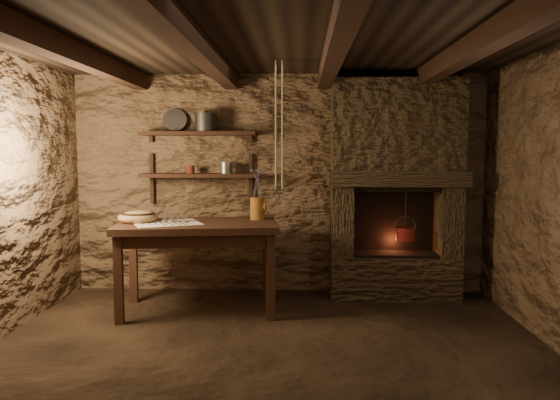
{
  "coord_description": "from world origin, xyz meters",
  "views": [
    {
      "loc": [
        0.25,
        -4.02,
        1.57
      ],
      "look_at": [
        0.06,
        0.9,
        1.12
      ],
      "focal_mm": 35.0,
      "sensor_mm": 36.0,
      "label": 1
    }
  ],
  "objects_px": {
    "work_table": "(198,263)",
    "red_pot": "(405,233)",
    "iron_stockpot": "(206,123)",
    "stoneware_jug": "(258,198)",
    "wooden_bowl": "(138,218)"
  },
  "relations": [
    {
      "from": "work_table",
      "to": "red_pot",
      "type": "relative_size",
      "value": 3.0
    },
    {
      "from": "work_table",
      "to": "iron_stockpot",
      "type": "height_order",
      "value": "iron_stockpot"
    },
    {
      "from": "stoneware_jug",
      "to": "iron_stockpot",
      "type": "xyz_separation_m",
      "value": [
        -0.59,
        0.41,
        0.76
      ]
    },
    {
      "from": "iron_stockpot",
      "to": "red_pot",
      "type": "distance_m",
      "value": 2.42
    },
    {
      "from": "red_pot",
      "to": "wooden_bowl",
      "type": "bearing_deg",
      "value": -168.47
    },
    {
      "from": "work_table",
      "to": "stoneware_jug",
      "type": "height_order",
      "value": "stoneware_jug"
    },
    {
      "from": "work_table",
      "to": "iron_stockpot",
      "type": "bearing_deg",
      "value": 84.93
    },
    {
      "from": "stoneware_jug",
      "to": "iron_stockpot",
      "type": "relative_size",
      "value": 2.19
    },
    {
      "from": "stoneware_jug",
      "to": "iron_stockpot",
      "type": "distance_m",
      "value": 1.05
    },
    {
      "from": "work_table",
      "to": "iron_stockpot",
      "type": "xyz_separation_m",
      "value": [
        -0.02,
        0.66,
        1.39
      ]
    },
    {
      "from": "stoneware_jug",
      "to": "work_table",
      "type": "bearing_deg",
      "value": -179.32
    },
    {
      "from": "stoneware_jug",
      "to": "iron_stockpot",
      "type": "bearing_deg",
      "value": 121.91
    },
    {
      "from": "iron_stockpot",
      "to": "red_pot",
      "type": "bearing_deg",
      "value": -3.23
    },
    {
      "from": "stoneware_jug",
      "to": "wooden_bowl",
      "type": "relative_size",
      "value": 1.34
    },
    {
      "from": "work_table",
      "to": "red_pot",
      "type": "distance_m",
      "value": 2.18
    }
  ]
}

